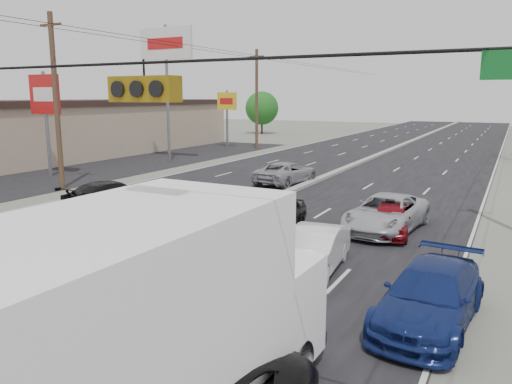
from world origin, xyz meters
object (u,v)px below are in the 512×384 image
at_px(utility_pole_left_c, 257,99).
at_px(tree_left_far, 262,108).
at_px(utility_pole_left_b, 56,101).
at_px(queue_car_c, 386,214).
at_px(box_truck, 147,336).
at_px(queue_car_a, 274,216).
at_px(queue_car_b, 314,251).
at_px(queue_car_e, 391,219).
at_px(pole_sign_billboard, 166,52).
at_px(oncoming_far, 286,173).
at_px(oncoming_near, 112,196).
at_px(pole_sign_mid, 45,100).
at_px(pole_sign_far, 227,106).
at_px(red_sedan, 154,279).
at_px(queue_car_d, 430,296).

xyz_separation_m(utility_pole_left_c, tree_left_far, (-9.50, 20.00, -1.39)).
bearing_deg(utility_pole_left_b, queue_car_c, -2.10).
relative_size(box_truck, queue_car_a, 1.84).
relative_size(queue_car_b, queue_car_c, 0.79).
distance_m(utility_pole_left_c, queue_car_e, 32.94).
height_order(pole_sign_billboard, oncoming_far, pole_sign_billboard).
bearing_deg(utility_pole_left_b, oncoming_near, -24.09).
bearing_deg(utility_pole_left_b, queue_car_e, -3.43).
xyz_separation_m(box_truck, queue_car_e, (0.37, 14.15, -1.35)).
xyz_separation_m(tree_left_far, queue_car_c, (28.70, -45.70, -3.00)).
distance_m(pole_sign_mid, pole_sign_far, 22.03).
bearing_deg(utility_pole_left_c, oncoming_far, -57.48).
relative_size(red_sedan, queue_car_d, 0.84).
height_order(box_truck, queue_car_e, box_truck).
bearing_deg(pole_sign_billboard, tree_left_far, 103.19).
xyz_separation_m(red_sedan, queue_car_c, (3.70, 10.02, 0.05)).
distance_m(utility_pole_left_b, oncoming_near, 8.58).
relative_size(utility_pole_left_c, queue_car_d, 2.08).
distance_m(pole_sign_far, oncoming_far, 23.02).
bearing_deg(utility_pole_left_c, pole_sign_far, -180.00).
height_order(queue_car_a, queue_car_b, queue_car_a).
relative_size(pole_sign_far, queue_car_d, 1.25).
bearing_deg(oncoming_near, pole_sign_billboard, -54.80).
bearing_deg(queue_car_b, queue_car_c, 76.11).
height_order(box_truck, queue_car_d, box_truck).
xyz_separation_m(utility_pole_left_b, pole_sign_billboard, (-2.00, 13.00, 3.76)).
xyz_separation_m(queue_car_b, queue_car_c, (0.85, 5.81, 0.05)).
distance_m(utility_pole_left_b, queue_car_e, 20.04).
bearing_deg(utility_pole_left_b, queue_car_d, -21.47).
bearing_deg(tree_left_far, oncoming_near, -71.32).
relative_size(utility_pole_left_b, oncoming_far, 2.02).
bearing_deg(queue_car_e, red_sedan, -119.61).
bearing_deg(utility_pole_left_c, tree_left_far, 115.41).
bearing_deg(queue_car_a, red_sedan, -92.96).
relative_size(pole_sign_far, red_sedan, 1.48).
height_order(tree_left_far, queue_car_a, tree_left_far).
distance_m(box_truck, oncoming_near, 17.53).
bearing_deg(queue_car_d, pole_sign_mid, 160.60).
height_order(utility_pole_left_b, queue_car_c, utility_pole_left_b).
xyz_separation_m(queue_car_a, queue_car_d, (6.76, -5.60, -0.01)).
distance_m(pole_sign_mid, queue_car_c, 24.39).
distance_m(utility_pole_left_c, oncoming_far, 21.11).
relative_size(tree_left_far, queue_car_d, 1.27).
bearing_deg(queue_car_e, box_truck, -98.38).
xyz_separation_m(pole_sign_far, queue_car_d, (25.60, -33.69, -3.71)).
xyz_separation_m(pole_sign_billboard, queue_car_a, (17.34, -16.10, -8.16)).
bearing_deg(oncoming_far, queue_car_e, 140.49).
height_order(tree_left_far, oncoming_near, tree_left_far).
bearing_deg(pole_sign_billboard, queue_car_c, -32.88).
bearing_deg(red_sedan, queue_car_e, 72.90).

